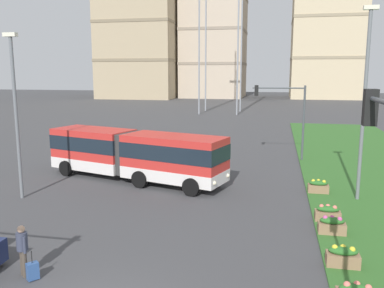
% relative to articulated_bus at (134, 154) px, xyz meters
% --- Properties ---
extents(articulated_bus, '(11.99, 5.79, 3.00)m').
position_rel_articulated_bus_xyz_m(articulated_bus, '(0.00, 0.00, 0.00)').
color(articulated_bus, red).
rests_on(articulated_bus, ground).
extents(car_silver_hatch, '(4.52, 2.28, 1.58)m').
position_rel_articulated_bus_xyz_m(car_silver_hatch, '(-2.23, 5.91, -0.90)').
color(car_silver_hatch, '#B7BABF').
rests_on(car_silver_hatch, ground).
extents(pedestrian_crossing, '(0.48, 0.40, 1.74)m').
position_rel_articulated_bus_xyz_m(pedestrian_crossing, '(0.50, -12.24, -0.65)').
color(pedestrian_crossing, '#4C4238').
rests_on(pedestrian_crossing, ground).
extents(rolling_suitcase, '(0.41, 0.43, 0.97)m').
position_rel_articulated_bus_xyz_m(rolling_suitcase, '(0.95, -12.44, -1.34)').
color(rolling_suitcase, '#335693').
rests_on(rolling_suitcase, ground).
extents(flower_planter_1, '(1.10, 0.56, 0.74)m').
position_rel_articulated_bus_xyz_m(flower_planter_1, '(10.88, -9.52, -1.23)').
color(flower_planter_1, '#937051').
rests_on(flower_planter_1, grass_median).
extents(flower_planter_2, '(1.10, 0.56, 0.74)m').
position_rel_articulated_bus_xyz_m(flower_planter_2, '(10.88, -6.59, -1.23)').
color(flower_planter_2, '#937051').
rests_on(flower_planter_2, grass_median).
extents(flower_planter_3, '(1.10, 0.56, 0.74)m').
position_rel_articulated_bus_xyz_m(flower_planter_3, '(10.88, -5.11, -1.23)').
color(flower_planter_3, '#937051').
rests_on(flower_planter_3, grass_median).
extents(flower_planter_4, '(1.10, 0.56, 0.74)m').
position_rel_articulated_bus_xyz_m(flower_planter_4, '(10.88, -0.70, -1.23)').
color(flower_planter_4, '#937051').
rests_on(flower_planter_4, grass_median).
extents(traffic_light_far_right, '(3.92, 0.28, 5.66)m').
position_rel_articulated_bus_xyz_m(traffic_light_far_right, '(9.17, 7.93, 2.27)').
color(traffic_light_far_right, '#474C51').
rests_on(traffic_light_far_right, ground).
extents(streetlight_left, '(0.70, 0.28, 8.58)m').
position_rel_articulated_bus_xyz_m(streetlight_left, '(-4.69, -4.68, 3.08)').
color(streetlight_left, slate).
rests_on(streetlight_left, ground).
extents(streetlight_median, '(0.70, 0.28, 9.82)m').
position_rel_articulated_bus_xyz_m(streetlight_median, '(12.78, -1.50, 3.70)').
color(streetlight_median, slate).
rests_on(streetlight_median, ground).
extents(apartment_tower_westcentre, '(15.98, 17.58, 41.87)m').
position_rel_articulated_bus_xyz_m(apartment_tower_westcentre, '(-8.19, 86.01, 19.30)').
color(apartment_tower_westcentre, '#C6B299').
rests_on(apartment_tower_westcentre, ground).
extents(apartment_tower_centre, '(17.28, 16.62, 38.62)m').
position_rel_articulated_bus_xyz_m(apartment_tower_centre, '(20.25, 87.43, 17.67)').
color(apartment_tower_centre, beige).
rests_on(apartment_tower_centre, ground).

